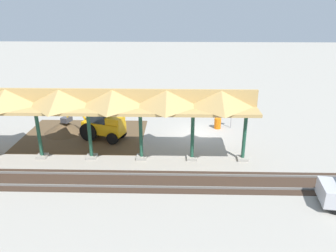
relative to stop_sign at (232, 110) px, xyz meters
The scene contains 8 objects.
ground_plane 3.50m from the stop_sign, 25.20° to the left, with size 120.00×120.00×0.00m, color #9E998E.
dirt_work_zone 12.25m from the stop_sign, ahead, with size 9.56×7.00×0.01m, color brown.
platform_canopy 12.25m from the stop_sign, 29.69° to the left, with size 21.80×3.20×4.90m.
rail_tracks 9.51m from the stop_sign, 72.46° to the left, with size 60.00×2.58×0.15m.
stop_sign is the anchor object (origin of this frame).
backhoe 10.66m from the stop_sign, 13.94° to the left, with size 5.37×2.83×2.82m.
dirt_mound 13.92m from the stop_sign, ahead, with size 6.36×6.36×2.02m, color brown.
traffic_barrel 1.61m from the stop_sign, ahead, with size 0.56×0.56×0.90m, color orange.
Camera 1 is at (1.82, 24.60, 10.22)m, focal length 35.00 mm.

